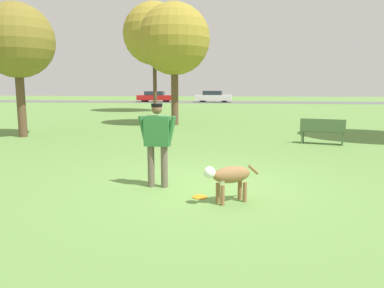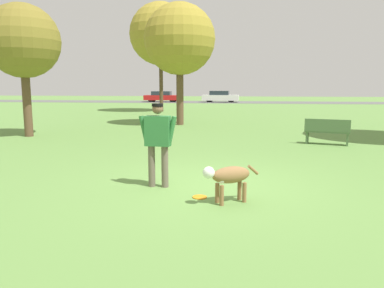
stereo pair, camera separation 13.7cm
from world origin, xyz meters
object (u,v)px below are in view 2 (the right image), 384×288
at_px(frisbee, 200,197).
at_px(parked_car_white, 220,97).
at_px(tree_mid_center, 180,40).
at_px(tree_near_left, 23,42).
at_px(person, 158,138).
at_px(tree_far_left, 161,34).
at_px(dog, 228,176).
at_px(parked_car_red, 162,97).
at_px(park_bench, 327,131).

distance_m(frisbee, parked_car_white, 37.09).
bearing_deg(parked_car_white, tree_mid_center, -88.46).
distance_m(frisbee, tree_near_left, 10.66).
bearing_deg(person, tree_far_left, 104.94).
bearing_deg(tree_near_left, dog, -42.75).
bearing_deg(dog, parked_car_white, -118.47).
xyz_separation_m(tree_far_left, parked_car_red, (-3.31, 15.93, -4.93)).
relative_size(tree_mid_center, parked_car_red, 1.37).
xyz_separation_m(parked_car_white, park_bench, (5.18, -30.72, -0.20)).
xyz_separation_m(person, dog, (1.35, -0.83, -0.49)).
bearing_deg(parked_car_red, tree_near_left, -89.07).
distance_m(person, frisbee, 1.40).
bearing_deg(dog, park_bench, -146.22).
height_order(person, park_bench, person).
bearing_deg(parked_car_red, park_bench, -70.04).
relative_size(dog, parked_car_red, 0.22).
relative_size(person, tree_mid_center, 0.27).
bearing_deg(tree_mid_center, frisbee, -79.13).
bearing_deg(park_bench, frisbee, 77.20).
distance_m(person, tree_far_left, 21.35).
height_order(tree_near_left, parked_car_red, tree_near_left).
relative_size(person, dog, 1.68).
xyz_separation_m(dog, park_bench, (2.96, 6.55, 0.01)).
distance_m(person, tree_mid_center, 11.81).
distance_m(person, park_bench, 7.18).
relative_size(tree_near_left, parked_car_red, 1.15).
bearing_deg(tree_mid_center, parked_car_white, 88.71).
bearing_deg(tree_far_left, tree_mid_center, -72.44).
xyz_separation_m(dog, tree_mid_center, (-2.78, 12.12, 3.62)).
xyz_separation_m(person, parked_car_red, (-7.62, 36.33, -0.31)).
bearing_deg(tree_far_left, dog, -75.06).
distance_m(frisbee, tree_mid_center, 12.78).
distance_m(dog, tree_near_left, 11.02).
bearing_deg(parked_car_red, tree_far_left, -79.62).
height_order(dog, tree_mid_center, tree_mid_center).
height_order(dog, parked_car_red, parked_car_red).
xyz_separation_m(person, tree_near_left, (-6.43, 6.36, 2.55)).
bearing_deg(parked_car_white, tree_far_left, -99.30).
bearing_deg(park_bench, parked_car_white, -64.54).
bearing_deg(dog, tree_mid_center, -108.96).
distance_m(tree_far_left, park_bench, 17.77).
height_order(person, tree_far_left, tree_far_left).
height_order(tree_mid_center, park_bench, tree_mid_center).
bearing_deg(parked_car_red, tree_mid_center, -77.46).
bearing_deg(park_bench, tree_mid_center, -28.24).
bearing_deg(tree_far_left, parked_car_red, 101.73).
relative_size(tree_far_left, park_bench, 5.35).
xyz_separation_m(tree_mid_center, parked_car_white, (0.57, 25.15, -3.42)).
height_order(frisbee, parked_car_white, parked_car_white).
relative_size(tree_far_left, parked_car_white, 1.85).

